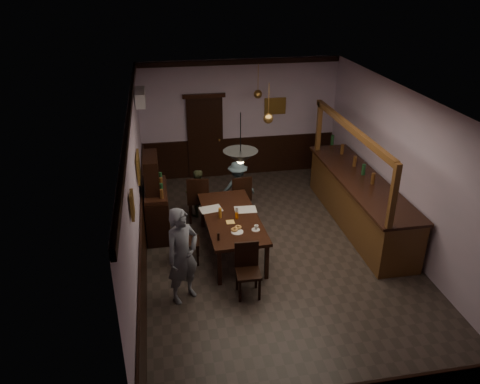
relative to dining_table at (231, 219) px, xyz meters
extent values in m
cube|color=#2D2621|center=(0.81, -0.35, -0.69)|extent=(5.00, 8.00, 0.01)
cube|color=white|center=(0.81, -0.35, 2.31)|extent=(5.00, 8.00, 0.01)
cube|color=#C7ABC6|center=(0.81, 3.65, 0.81)|extent=(5.00, 0.01, 3.00)
cube|color=#C7ABC6|center=(0.81, -4.35, 0.81)|extent=(5.00, 0.01, 3.00)
cube|color=#C7ABC6|center=(-1.69, -0.35, 0.81)|extent=(0.01, 8.00, 3.00)
cube|color=#C7ABC6|center=(3.31, -0.35, 0.81)|extent=(0.01, 8.00, 3.00)
cube|color=black|center=(0.00, 0.00, 0.03)|extent=(1.08, 2.24, 0.06)
cube|color=black|center=(-0.38, -1.03, -0.34)|extent=(0.07, 0.07, 0.69)
cube|color=black|center=(0.46, -1.00, -0.34)|extent=(0.07, 0.07, 0.69)
cube|color=black|center=(-0.46, 1.00, -0.34)|extent=(0.07, 0.07, 0.69)
cube|color=black|center=(0.38, 1.03, -0.34)|extent=(0.07, 0.07, 0.69)
cube|color=black|center=(-0.50, 1.33, -0.19)|extent=(0.51, 0.51, 0.05)
cube|color=black|center=(-0.52, 1.13, 0.10)|extent=(0.46, 0.10, 0.55)
cube|color=black|center=(-0.29, 1.49, -0.45)|extent=(0.04, 0.04, 0.47)
cube|color=black|center=(-0.66, 1.54, -0.45)|extent=(0.04, 0.04, 0.47)
cube|color=black|center=(-0.34, 1.13, -0.45)|extent=(0.04, 0.04, 0.47)
cube|color=black|center=(-0.71, 1.17, -0.45)|extent=(0.04, 0.04, 0.47)
cube|color=black|center=(0.40, 1.37, -0.22)|extent=(0.47, 0.47, 0.05)
cube|color=black|center=(0.42, 1.17, 0.06)|extent=(0.43, 0.08, 0.52)
cube|color=black|center=(0.56, 1.56, -0.46)|extent=(0.04, 0.04, 0.44)
cube|color=black|center=(0.21, 1.52, -0.46)|extent=(0.04, 0.04, 0.44)
cube|color=black|center=(0.59, 1.21, -0.46)|extent=(0.04, 0.04, 0.44)
cube|color=black|center=(0.24, 1.18, -0.46)|extent=(0.04, 0.04, 0.44)
cube|color=black|center=(0.05, -1.40, -0.25)|extent=(0.41, 0.41, 0.05)
cube|color=black|center=(0.06, -1.22, 0.01)|extent=(0.40, 0.05, 0.48)
cube|color=black|center=(-0.12, -1.56, -0.48)|extent=(0.04, 0.04, 0.41)
cube|color=black|center=(0.21, -1.57, -0.48)|extent=(0.04, 0.04, 0.41)
cube|color=black|center=(-0.11, -1.23, -0.48)|extent=(0.04, 0.04, 0.41)
cube|color=black|center=(0.22, -1.24, -0.48)|extent=(0.04, 0.04, 0.41)
cube|color=black|center=(-0.84, -0.23, -0.26)|extent=(0.43, 0.43, 0.05)
cube|color=black|center=(-1.02, -0.21, -0.01)|extent=(0.08, 0.40, 0.47)
cube|color=black|center=(-0.70, -0.41, -0.48)|extent=(0.04, 0.04, 0.40)
cube|color=black|center=(-0.67, -0.09, -0.48)|extent=(0.04, 0.04, 0.40)
cube|color=black|center=(-1.02, -0.37, -0.48)|extent=(0.04, 0.04, 0.40)
cube|color=black|center=(-0.98, -0.06, -0.48)|extent=(0.04, 0.04, 0.40)
imported|color=slate|center=(-1.00, -1.29, 0.15)|extent=(0.73, 0.67, 1.67)
imported|color=#464C2D|center=(-0.51, 1.53, -0.14)|extent=(0.55, 0.44, 1.08)
imported|color=slate|center=(0.39, 1.57, -0.09)|extent=(0.82, 0.52, 1.20)
cube|color=silver|center=(-0.35, 0.35, 0.07)|extent=(0.47, 0.37, 0.01)
cube|color=silver|center=(0.31, 0.21, 0.07)|extent=(0.44, 0.33, 0.01)
cube|color=#FFC65D|center=(-0.05, -0.21, 0.07)|extent=(0.16, 0.16, 0.00)
cylinder|color=white|center=(0.35, -0.57, 0.07)|extent=(0.15, 0.15, 0.01)
imported|color=white|center=(0.36, -0.56, 0.11)|extent=(0.08, 0.08, 0.07)
cylinder|color=white|center=(0.01, -0.59, 0.07)|extent=(0.22, 0.22, 0.01)
torus|color=#C68C47|center=(-0.04, -0.55, 0.10)|extent=(0.13, 0.13, 0.04)
torus|color=#C68C47|center=(0.04, -0.48, 0.10)|extent=(0.13, 0.13, 0.04)
cylinder|color=orange|center=(0.09, -0.10, 0.12)|extent=(0.07, 0.07, 0.12)
cylinder|color=#BF721E|center=(-0.22, -0.01, 0.16)|extent=(0.06, 0.06, 0.20)
cylinder|color=silver|center=(0.12, 0.07, 0.14)|extent=(0.06, 0.06, 0.15)
cylinder|color=black|center=(-0.35, -0.79, 0.13)|extent=(0.04, 0.04, 0.14)
cube|color=black|center=(-1.39, 0.97, -0.23)|extent=(0.46, 1.28, 0.92)
cube|color=black|center=(-1.39, 0.97, 0.28)|extent=(0.44, 1.24, 0.07)
cube|color=black|center=(-1.44, 0.97, 0.64)|extent=(0.28, 0.83, 0.73)
cube|color=#543216|center=(2.81, 0.55, -0.18)|extent=(0.83, 3.89, 1.02)
cube|color=black|center=(2.79, 0.55, 0.35)|extent=(0.93, 3.98, 0.06)
cube|color=#543216|center=(2.44, 0.55, 1.49)|extent=(0.10, 3.80, 0.12)
cube|color=#543216|center=(2.44, -1.31, 0.94)|extent=(0.10, 0.10, 1.20)
cube|color=#543216|center=(2.44, 2.40, 0.94)|extent=(0.10, 0.10, 1.20)
cube|color=black|center=(-0.09, 3.60, 0.36)|extent=(0.90, 0.06, 2.10)
cube|color=white|center=(-1.57, 2.55, 1.76)|extent=(0.20, 0.85, 0.30)
cube|color=olive|center=(-1.65, -1.95, 1.46)|extent=(0.04, 0.28, 0.36)
cube|color=olive|center=(-1.65, 0.45, 1.01)|extent=(0.04, 0.62, 0.48)
cube|color=olive|center=(1.71, 3.61, 1.11)|extent=(0.55, 0.04, 0.42)
cylinder|color=black|center=(0.03, -0.80, 1.95)|extent=(0.02, 0.02, 0.74)
cone|color=black|center=(0.03, -0.80, 1.58)|extent=(0.56, 0.56, 0.22)
sphere|color=#FFD88C|center=(0.03, -0.80, 1.53)|extent=(0.12, 0.12, 0.12)
cylinder|color=#BF8C3F|center=(0.91, 1.04, 1.96)|extent=(0.02, 0.02, 0.70)
cone|color=#BF8C3F|center=(0.91, 1.04, 1.61)|extent=(0.20, 0.20, 0.22)
sphere|color=#FFD88C|center=(0.91, 1.04, 1.56)|extent=(0.12, 0.12, 0.12)
cylinder|color=#BF8C3F|center=(1.11, 2.93, 1.96)|extent=(0.02, 0.02, 0.70)
cone|color=#BF8C3F|center=(1.11, 2.93, 1.61)|extent=(0.20, 0.20, 0.22)
sphere|color=#FFD88C|center=(1.11, 2.93, 1.56)|extent=(0.12, 0.12, 0.12)
camera|label=1|loc=(-1.20, -7.62, 4.35)|focal=35.00mm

